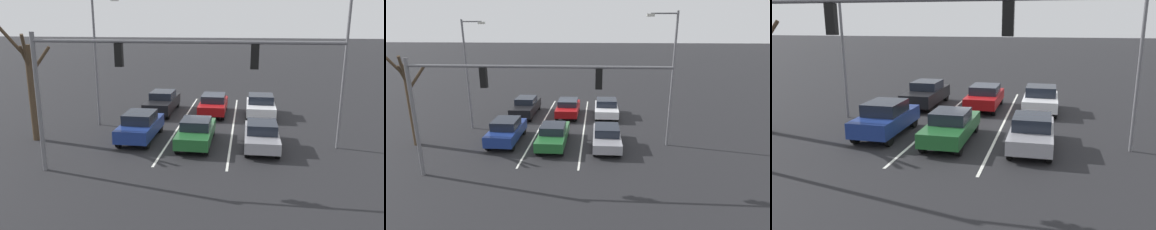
{
  "view_description": "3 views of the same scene",
  "coord_description": "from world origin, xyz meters",
  "views": [
    {
      "loc": [
        -2.45,
        25.35,
        6.61
      ],
      "look_at": [
        0.34,
        6.37,
        1.72
      ],
      "focal_mm": 35.0,
      "sensor_mm": 36.0,
      "label": 1
    },
    {
      "loc": [
        -2.65,
        24.4,
        7.58
      ],
      "look_at": [
        -1.47,
        6.0,
        2.09
      ],
      "focal_mm": 28.0,
      "sensor_mm": 36.0,
      "label": 2
    },
    {
      "loc": [
        -3.93,
        21.3,
        5.12
      ],
      "look_at": [
        -0.85,
        7.91,
        1.73
      ],
      "focal_mm": 35.0,
      "sensor_mm": 36.0,
      "label": 3
    }
  ],
  "objects": [
    {
      "name": "car_darkgreen_midlane_front",
      "position": [
        0.16,
        6.02,
        0.73
      ],
      "size": [
        1.74,
        4.48,
        1.44
      ],
      "color": "#1E5928",
      "rests_on": "ground_plane"
    },
    {
      "name": "street_lamp_left_shoulder",
      "position": [
        -7.13,
        5.61,
        4.83
      ],
      "size": [
        1.87,
        0.24,
        8.45
      ],
      "color": "slate",
      "rests_on": "ground_plane"
    },
    {
      "name": "car_gray_leftlane_front",
      "position": [
        -3.34,
        6.09,
        0.72
      ],
      "size": [
        1.75,
        4.26,
        1.41
      ],
      "color": "gray",
      "rests_on": "ground_plane"
    },
    {
      "name": "car_black_rightlane_second",
      "position": [
        3.58,
        -0.8,
        0.79
      ],
      "size": [
        1.83,
        4.72,
        1.56
      ],
      "color": "black",
      "rests_on": "ground_plane"
    },
    {
      "name": "lane_stripe_center_divider",
      "position": [
        1.71,
        1.82,
        0.01
      ],
      "size": [
        0.12,
        15.64,
        0.01
      ],
      "primitive_type": "cube",
      "color": "silver",
      "rests_on": "ground_plane"
    },
    {
      "name": "car_navy_rightlane_front",
      "position": [
        3.39,
        5.67,
        0.82
      ],
      "size": [
        1.81,
        4.22,
        1.6
      ],
      "color": "navy",
      "rests_on": "ground_plane"
    },
    {
      "name": "car_maroon_midlane_second",
      "position": [
        -0.17,
        -0.76,
        0.77
      ],
      "size": [
        1.83,
        4.26,
        1.46
      ],
      "color": "maroon",
      "rests_on": "ground_plane"
    },
    {
      "name": "car_white_leftlane_second",
      "position": [
        -3.49,
        -0.74,
        0.78
      ],
      "size": [
        1.94,
        4.0,
        1.52
      ],
      "color": "silver",
      "rests_on": "ground_plane"
    },
    {
      "name": "ground_plane",
      "position": [
        0.0,
        0.0,
        0.0
      ],
      "size": [
        240.0,
        240.0,
        0.0
      ],
      "primitive_type": "plane",
      "color": "black"
    },
    {
      "name": "street_lamp_right_shoulder",
      "position": [
        6.72,
        3.07,
        4.6
      ],
      "size": [
        1.71,
        0.24,
        8.04
      ],
      "color": "slate",
      "rests_on": "ground_plane"
    },
    {
      "name": "lane_stripe_left_divider",
      "position": [
        -1.71,
        1.82,
        0.01
      ],
      "size": [
        0.12,
        15.64,
        0.01
      ],
      "primitive_type": "cube",
      "color": "silver",
      "rests_on": "ground_plane"
    },
    {
      "name": "traffic_signal_gantry",
      "position": [
        2.42,
        10.63,
        4.64
      ],
      "size": [
        12.61,
        0.37,
        6.14
      ],
      "color": "slate",
      "rests_on": "ground_plane"
    }
  ]
}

